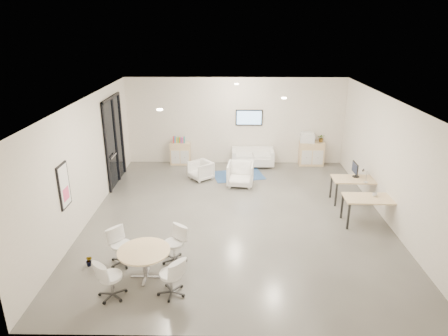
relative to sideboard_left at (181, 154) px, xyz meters
The scene contains 21 objects.
room_shell 4.89m from the sideboard_left, 64.44° to the right, with size 9.60×10.60×4.80m.
glass_door 2.82m from the sideboard_left, 137.06° to the right, with size 0.09×1.90×2.85m.
artwork 6.29m from the sideboard_left, 108.12° to the right, with size 0.05×0.54×1.04m.
wall_tv 2.88m from the sideboard_left, ahead, with size 0.98×0.06×0.58m.
ceiling_spots 4.79m from the sideboard_left, 61.81° to the right, with size 3.14×4.14×0.03m.
sideboard_left is the anchor object (origin of this frame).
sideboard_right 4.88m from the sideboard_left, ahead, with size 0.89×0.43×0.89m.
books 0.53m from the sideboard_left, behind, with size 0.43×0.14×0.22m.
printer 4.74m from the sideboard_left, ahead, with size 0.57×0.49×0.37m.
loveseat 2.70m from the sideboard_left, ahead, with size 1.53×0.77×0.57m.
blue_rug 2.48m from the sideboard_left, 28.59° to the right, with size 1.70×1.13×0.01m, color #2A5183.
armchair_left 1.76m from the sideboard_left, 60.52° to the right, with size 0.67×0.63×0.69m, color silver.
armchair_right 3.01m from the sideboard_left, 43.25° to the right, with size 0.82×0.77×0.84m, color silver.
desk_rear 6.48m from the sideboard_left, 30.61° to the right, with size 1.44×0.75×0.74m.
desk_front 7.26m from the sideboard_left, 40.06° to the right, with size 1.45×0.75×0.75m.
monitor 6.39m from the sideboard_left, 29.64° to the right, with size 0.20×0.50×0.44m.
round_table 7.14m from the sideboard_left, 89.30° to the right, with size 1.08×1.08×0.66m.
meeting_chairs 7.14m from the sideboard_left, 89.30° to the right, with size 2.05×2.05×0.82m.
plant_cabinet 5.24m from the sideboard_left, ahead, with size 0.27×0.30×0.23m, color #3F7F3F.
plant_floor 6.86m from the sideboard_left, 100.35° to the right, with size 0.15×0.27×0.12m, color #3F7F3F.
cup 7.27m from the sideboard_left, 39.03° to the right, with size 0.12×0.10×0.12m, color white.
Camera 1 is at (-0.22, -9.90, 5.04)m, focal length 32.00 mm.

